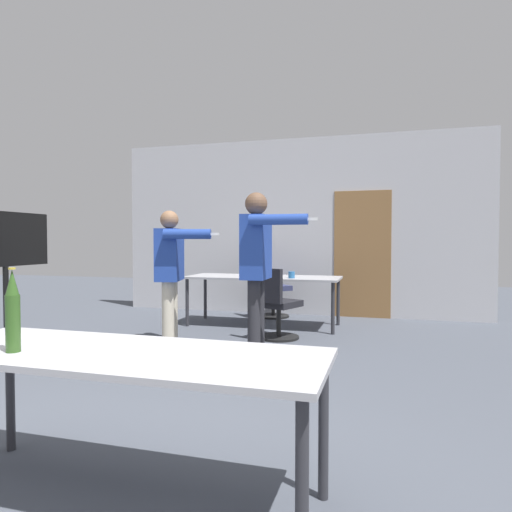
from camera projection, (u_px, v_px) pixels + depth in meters
back_wall at (297, 227)px, 7.70m from camera, size 6.19×0.12×2.96m
conference_table_near at (120, 365)px, 2.15m from camera, size 1.97×0.70×0.72m
conference_table_far at (263, 280)px, 6.65m from camera, size 2.22×0.81×0.72m
tv_screen at (5, 263)px, 5.00m from camera, size 0.44×1.24×1.57m
person_far_watching at (258, 259)px, 4.74m from camera, size 0.80×0.64×1.75m
person_left_plaid at (171, 266)px, 5.37m from camera, size 0.85×0.67×1.60m
office_chair_side_rolled at (275, 306)px, 5.73m from camera, size 0.61×0.65×0.90m
office_chair_near_pushed at (269, 290)px, 7.38m from camera, size 0.68×0.69×0.94m
beer_bottle at (13, 312)px, 2.13m from camera, size 0.07×0.07×0.40m
drink_cup at (292, 275)px, 6.33m from camera, size 0.09×0.09×0.09m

